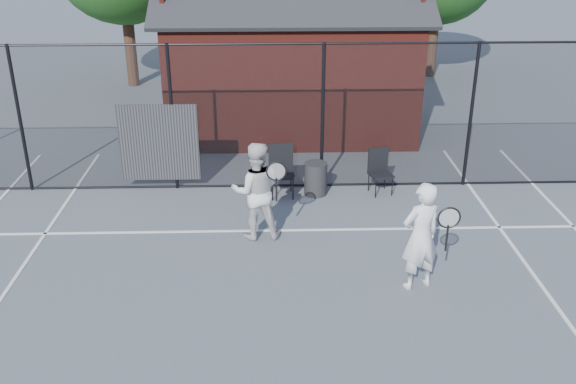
{
  "coord_description": "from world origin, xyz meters",
  "views": [
    {
      "loc": [
        -0.06,
        -7.31,
        5.36
      ],
      "look_at": [
        0.22,
        2.24,
        1.1
      ],
      "focal_mm": 40.0,
      "sensor_mm": 36.0,
      "label": 1
    }
  ],
  "objects_px": {
    "clubhouse": "(291,67)",
    "waste_bin": "(316,179)",
    "player_front": "(421,236)",
    "chair_left": "(282,172)",
    "chair_right": "(381,173)",
    "player_back": "(256,191)"
  },
  "relations": [
    {
      "from": "clubhouse",
      "to": "waste_bin",
      "type": "bearing_deg",
      "value": -85.41
    },
    {
      "from": "clubhouse",
      "to": "player_front",
      "type": "relative_size",
      "value": 3.75
    },
    {
      "from": "chair_left",
      "to": "waste_bin",
      "type": "relative_size",
      "value": 1.52
    },
    {
      "from": "chair_right",
      "to": "player_front",
      "type": "bearing_deg",
      "value": -104.95
    },
    {
      "from": "player_back",
      "to": "chair_right",
      "type": "xyz_separation_m",
      "value": [
        2.49,
        1.8,
        -0.43
      ]
    },
    {
      "from": "chair_right",
      "to": "waste_bin",
      "type": "height_order",
      "value": "chair_right"
    },
    {
      "from": "clubhouse",
      "to": "chair_right",
      "type": "bearing_deg",
      "value": -69.16
    },
    {
      "from": "waste_bin",
      "to": "player_back",
      "type": "bearing_deg",
      "value": -123.0
    },
    {
      "from": "chair_right",
      "to": "player_back",
      "type": "bearing_deg",
      "value": -159.07
    },
    {
      "from": "clubhouse",
      "to": "player_back",
      "type": "bearing_deg",
      "value": -97.48
    },
    {
      "from": "chair_left",
      "to": "chair_right",
      "type": "height_order",
      "value": "chair_left"
    },
    {
      "from": "player_back",
      "to": "waste_bin",
      "type": "distance_m",
      "value": 2.21
    },
    {
      "from": "waste_bin",
      "to": "player_front",
      "type": "bearing_deg",
      "value": -69.43
    },
    {
      "from": "waste_bin",
      "to": "chair_right",
      "type": "bearing_deg",
      "value": 0.0
    },
    {
      "from": "chair_left",
      "to": "waste_bin",
      "type": "distance_m",
      "value": 0.71
    },
    {
      "from": "clubhouse",
      "to": "player_back",
      "type": "relative_size",
      "value": 3.7
    },
    {
      "from": "player_back",
      "to": "chair_right",
      "type": "height_order",
      "value": "player_back"
    },
    {
      "from": "chair_left",
      "to": "waste_bin",
      "type": "height_order",
      "value": "chair_left"
    },
    {
      "from": "chair_left",
      "to": "chair_right",
      "type": "relative_size",
      "value": 1.14
    },
    {
      "from": "clubhouse",
      "to": "chair_right",
      "type": "distance_m",
      "value": 4.85
    },
    {
      "from": "player_front",
      "to": "chair_right",
      "type": "bearing_deg",
      "value": 89.94
    },
    {
      "from": "player_front",
      "to": "chair_left",
      "type": "height_order",
      "value": "player_front"
    }
  ]
}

